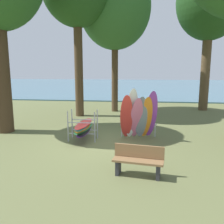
{
  "coord_description": "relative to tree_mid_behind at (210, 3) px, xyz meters",
  "views": [
    {
      "loc": [
        1.6,
        -9.39,
        3.0
      ],
      "look_at": [
        0.39,
        0.75,
        1.1
      ],
      "focal_mm": 38.95,
      "sensor_mm": 36.0,
      "label": 1
    }
  ],
  "objects": [
    {
      "name": "board_storage_rack",
      "position": [
        -6.7,
        -8.02,
        -6.59
      ],
      "size": [
        1.15,
        2.13,
        1.25
      ],
      "color": "#9EA0A5",
      "rests_on": "ground"
    },
    {
      "name": "leaning_board_pile",
      "position": [
        -4.44,
        -7.61,
        -6.17
      ],
      "size": [
        1.63,
        1.14,
        2.18
      ],
      "color": "red",
      "rests_on": "ground"
    },
    {
      "name": "park_bench",
      "position": [
        -4.4,
        -11.14,
        -6.68
      ],
      "size": [
        1.45,
        0.61,
        0.85
      ],
      "color": "#2D2D33",
      "rests_on": "ground"
    },
    {
      "name": "tree_mid_behind",
      "position": [
        0.0,
        0.0,
        0.0
      ],
      "size": [
        4.37,
        4.37,
        9.75
      ],
      "color": "brown",
      "rests_on": "ground"
    },
    {
      "name": "lake_water",
      "position": [
        -5.97,
        21.2,
        -7.09
      ],
      "size": [
        80.0,
        36.0,
        0.1
      ],
      "primitive_type": "cube",
      "color": "#477084",
      "rests_on": "ground"
    },
    {
      "name": "tree_far_right_back",
      "position": [
        -6.14,
        -1.2,
        -0.45
      ],
      "size": [
        4.59,
        4.59,
        9.37
      ],
      "color": "#4C3823",
      "rests_on": "ground"
    },
    {
      "name": "ground_plane",
      "position": [
        -5.97,
        -8.18,
        -7.14
      ],
      "size": [
        80.0,
        80.0,
        0.0
      ],
      "primitive_type": "plane",
      "color": "#60663D"
    }
  ]
}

